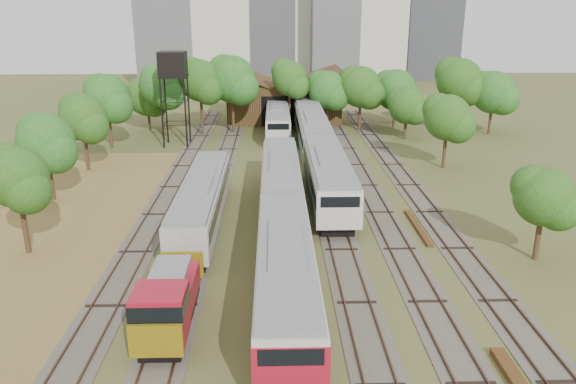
{
  "coord_description": "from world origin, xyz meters",
  "views": [
    {
      "loc": [
        -2.63,
        -24.63,
        15.75
      ],
      "look_at": [
        -1.52,
        15.74,
        2.5
      ],
      "focal_mm": 35.0,
      "sensor_mm": 36.0,
      "label": 1
    }
  ],
  "objects_px": {
    "railcar_red_set": "(283,218)",
    "railcar_green_set": "(314,134)",
    "shunter_locomotive": "(168,304)",
    "water_tower": "(173,67)"
  },
  "relations": [
    {
      "from": "railcar_red_set",
      "to": "railcar_green_set",
      "type": "relative_size",
      "value": 0.66
    },
    {
      "from": "railcar_red_set",
      "to": "railcar_green_set",
      "type": "distance_m",
      "value": 26.92
    },
    {
      "from": "shunter_locomotive",
      "to": "railcar_green_set",
      "type": "bearing_deg",
      "value": 75.0
    },
    {
      "from": "railcar_red_set",
      "to": "railcar_green_set",
      "type": "xyz_separation_m",
      "value": [
        4.0,
        26.62,
        0.1
      ]
    },
    {
      "from": "railcar_green_set",
      "to": "shunter_locomotive",
      "type": "relative_size",
      "value": 6.43
    },
    {
      "from": "railcar_red_set",
      "to": "water_tower",
      "type": "relative_size",
      "value": 3.13
    },
    {
      "from": "railcar_red_set",
      "to": "railcar_green_set",
      "type": "height_order",
      "value": "railcar_green_set"
    },
    {
      "from": "shunter_locomotive",
      "to": "railcar_red_set",
      "type": "bearing_deg",
      "value": 60.74
    },
    {
      "from": "railcar_red_set",
      "to": "shunter_locomotive",
      "type": "xyz_separation_m",
      "value": [
        -6.0,
        -10.71,
        -0.5
      ]
    },
    {
      "from": "railcar_red_set",
      "to": "shunter_locomotive",
      "type": "bearing_deg",
      "value": -119.26
    }
  ]
}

